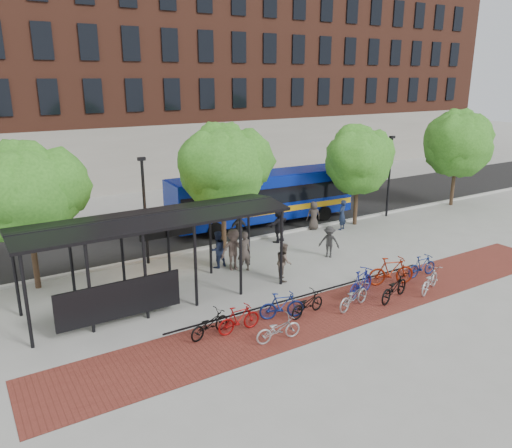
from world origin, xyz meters
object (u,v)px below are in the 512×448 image
bike_11 (422,266)px  pedestrian_7 (342,215)px  lamp_post_left (145,208)px  lamp_post_right (389,174)px  bus_shelter (153,228)px  pedestrian_8 (284,262)px  bike_8 (394,287)px  pedestrian_3 (234,250)px  tree_b (224,164)px  bus (263,195)px  bike_1 (239,319)px  bike_6 (353,296)px  tree_c (359,158)px  bike_10 (430,280)px  pedestrian_5 (279,225)px  bike_7 (361,283)px  pedestrian_4 (239,230)px  pedestrian_6 (314,216)px  pedestrian_9 (329,242)px  bike_9 (391,271)px  pedestrian_1 (244,251)px  tree_a (28,190)px  bike_2 (278,329)px  pedestrian_2 (217,249)px  bike_0 (209,324)px  bike_4 (307,304)px  tree_d (458,141)px

bike_11 → pedestrian_7: pedestrian_7 is taller
lamp_post_left → lamp_post_right: (16.00, 0.00, 0.00)m
bus_shelter → pedestrian_8: 6.02m
bike_8 → bike_11: bike_8 is taller
bike_8 → pedestrian_3: bearing=14.6°
bus_shelter → bike_8: bearing=-32.0°
tree_b → bus: size_ratio=0.55×
tree_b → bike_1: size_ratio=3.88×
lamp_post_right → bike_6: bearing=-141.1°
lamp_post_left → pedestrian_8: (4.39, -5.10, -1.90)m
tree_c → lamp_post_right: 3.20m
bus_shelter → bike_8: (8.09, -5.05, -2.47)m
bike_1 → bike_10: bearing=-98.8°
bus_shelter → pedestrian_5: size_ratio=5.49×
tree_c → lamp_post_left: size_ratio=1.16×
bike_6 → pedestrian_8: size_ratio=1.10×
tree_b → bike_8: size_ratio=3.20×
bike_6 → bike_7: (1.03, 0.68, 0.09)m
pedestrian_4 → bike_7: bearing=-80.8°
bike_10 → pedestrian_6: bearing=-30.6°
bus → tree_b: bearing=-141.5°
tree_b → bike_7: tree_b is taller
bike_6 → pedestrian_9: size_ratio=1.16×
pedestrian_4 → pedestrian_3: bearing=-122.2°
bike_9 → pedestrian_1: size_ratio=1.10×
tree_a → lamp_post_right: bearing=0.7°
bike_2 → pedestrian_3: (1.93, 6.50, 0.54)m
bike_8 → pedestrian_2: (-4.36, 6.90, 0.35)m
bike_1 → bike_2: 1.48m
bus → bike_9: bus is taller
bike_0 → bike_7: 6.75m
bike_4 → pedestrian_6: pedestrian_6 is taller
pedestrian_1 → tree_d: bearing=-164.9°
bus → pedestrian_7: (3.30, -3.45, -0.90)m
pedestrian_2 → pedestrian_9: (5.33, -1.69, -0.09)m
pedestrian_9 → bike_0: bearing=-105.7°
pedestrian_5 → lamp_post_left: bearing=-25.6°
bus → bike_4: size_ratio=6.88×
bike_4 → pedestrian_7: bearing=-59.0°
pedestrian_2 → pedestrian_5: bearing=-171.0°
tree_a → bike_1: size_ratio=3.71×
tree_c → bike_10: size_ratio=3.15×
bike_10 → pedestrian_7: 9.05m
pedestrian_4 → tree_d: bearing=0.9°
tree_a → bike_6: size_ratio=3.34×
bike_1 → pedestrian_4: pedestrian_4 is taller
tree_d → bike_4: (-18.90, -8.11, -4.02)m
pedestrian_1 → lamp_post_right: bearing=-159.4°
tree_b → tree_c: tree_b is taller
bike_4 → pedestrian_9: pedestrian_9 is taller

